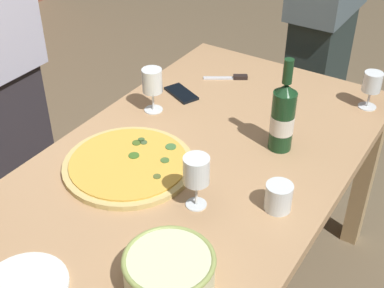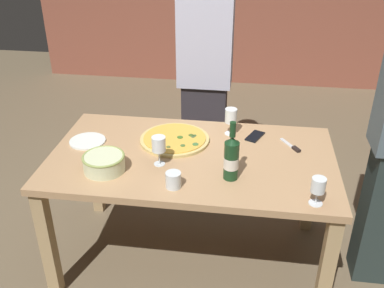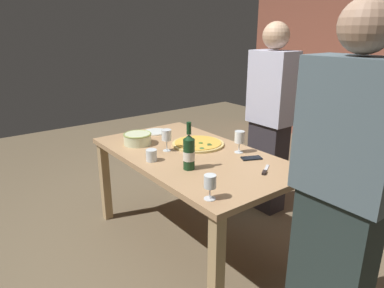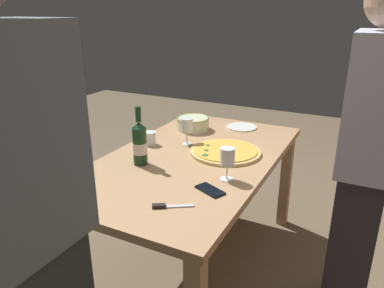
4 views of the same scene
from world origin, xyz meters
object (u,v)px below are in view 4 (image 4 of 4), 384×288
Objects in this scene: pizza_knife at (167,206)px; dining_table at (192,171)px; serving_bowl at (193,123)px; wine_glass_near_pizza at (187,126)px; pizza at (225,151)px; wine_glass_far_left at (59,170)px; wine_bottle at (140,143)px; person_guest_left at (365,163)px; wine_glass_by_bottle at (227,158)px; cup_amber at (150,138)px; side_plate at (242,127)px; cell_phone at (210,190)px; person_host at (15,245)px.

dining_table is at bearing -163.34° from pizza_knife.
serving_bowl is at bearing -159.04° from pizza_knife.
pizza_knife is (0.73, 0.29, -0.11)m from wine_glass_near_pizza.
pizza is 0.93m from wine_glass_far_left.
wine_bottle is (0.35, -0.35, 0.11)m from pizza.
person_guest_left reaches higher than serving_bowl.
wine_bottle reaches higher than wine_glass_by_bottle.
pizza is at bearing 82.38° from wine_glass_near_pizza.
cup_amber is (-0.28, -0.12, -0.08)m from wine_bottle.
pizza_knife is (1.00, 0.38, -0.04)m from serving_bowl.
dining_table is 0.94× the size of person_guest_left.
cup_amber is (-0.25, -0.61, -0.08)m from wine_glass_by_bottle.
wine_bottle reaches higher than side_plate.
person_guest_left reaches higher than side_plate.
wine_glass_far_left is 0.66× the size of side_plate.
cell_phone is at bearing 31.73° from serving_bowl.
wine_glass_far_left is at bearing -55.85° from wine_glass_by_bottle.
wine_glass_near_pizza is (0.28, 0.10, 0.07)m from serving_bowl.
serving_bowl is at bearing 172.20° from wine_glass_far_left.
pizza is at bearing 145.91° from wine_glass_far_left.
wine_bottle is at bearing 1.51° from serving_bowl.
dining_table is 11.11× the size of cell_phone.
cup_amber is 0.05× the size of person_host.
person_host reaches higher than person_guest_left.
serving_bowl is 0.93m from cell_phone.
wine_glass_by_bottle reaches higher than pizza_knife.
wine_glass_far_left is (0.80, -0.25, -0.02)m from wine_glass_near_pizza.
pizza is 0.48m from cup_amber.
wine_glass_far_left is (1.08, -0.15, 0.05)m from serving_bowl.
pizza_knife is 0.09× the size of person_host.
person_guest_left is (-0.26, 1.09, -0.00)m from wine_bottle.
wine_glass_near_pizza is (-0.04, -0.27, 0.11)m from pizza.
wine_glass_far_left is 1.43m from person_guest_left.
pizza is at bearing 9.29° from side_plate.
wine_glass_near_pizza is 0.10× the size of person_guest_left.
dining_table is 9.80× the size of pizza_knife.
wine_glass_near_pizza is 0.55m from wine_glass_by_bottle.
pizza is 2.53× the size of pizza_knife.
serving_bowl is 0.67m from wine_bottle.
pizza_knife is at bearing 179.09° from cell_phone.
person_host is (1.18, 0.02, 0.24)m from dining_table.
pizza_knife is at bearing 47.44° from wine_bottle.
cup_amber is 1.27m from person_host.
pizza is 1.29× the size of wine_bottle.
side_plate is 1.03m from person_guest_left.
person_host is (0.83, -0.25, 0.14)m from cell_phone.
pizza is 2.49× the size of wine_glass_by_bottle.
person_host is at bearing -6.08° from pizza.
pizza is 0.52m from side_plate.
side_plate is 1.21m from pizza_knife.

